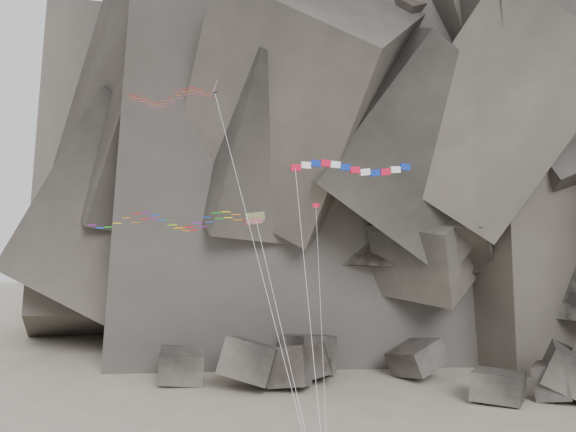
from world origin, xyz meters
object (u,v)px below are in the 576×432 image
(delta_kite, at_px, (167,98))
(banner_kite, at_px, (350,169))
(pennant_kite, at_px, (319,284))
(parafoil_kite, at_px, (165,220))

(delta_kite, height_order, banner_kite, delta_kite)
(banner_kite, relative_size, pennant_kite, 1.17)
(parafoil_kite, xyz_separation_m, pennant_kite, (12.68, -2.35, -4.33))
(pennant_kite, bearing_deg, delta_kite, 159.86)
(pennant_kite, bearing_deg, banner_kite, 80.48)
(delta_kite, xyz_separation_m, parafoil_kite, (0.69, -1.78, -9.67))
(delta_kite, distance_m, parafoil_kite, 9.85)
(delta_kite, xyz_separation_m, pennant_kite, (13.37, -4.13, -13.99))
(banner_kite, bearing_deg, delta_kite, 168.66)
(banner_kite, height_order, pennant_kite, banner_kite)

